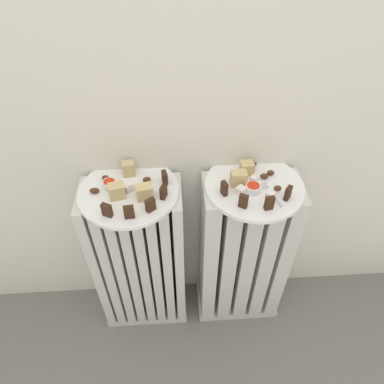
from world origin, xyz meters
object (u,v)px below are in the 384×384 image
radiator_left (141,260)px  plate_right (254,186)px  radiator_right (243,255)px  jam_bowl_right (253,188)px  plate_left (129,191)px  fork (270,193)px  jam_bowl_left (110,184)px

radiator_left → plate_right: 0.50m
radiator_right → jam_bowl_right: (-0.01, -0.03, 0.36)m
plate_left → radiator_right: bearing=0.0°
plate_right → jam_bowl_right: jam_bowl_right is taller
plate_right → jam_bowl_right: size_ratio=6.60×
plate_right → jam_bowl_right: 0.04m
radiator_left → plate_left: 0.34m
radiator_left → plate_left: plate_left is taller
radiator_right → plate_left: (-0.37, 0.00, 0.34)m
radiator_right → plate_left: size_ratio=2.26×
fork → jam_bowl_left: bearing=173.2°
radiator_right → plate_right: (0.00, 0.00, 0.34)m
plate_left → plate_right: same height
radiator_right → fork: size_ratio=6.36×
plate_right → fork: 0.06m
radiator_left → fork: fork is taller
jam_bowl_left → fork: size_ratio=0.38×
radiator_left → radiator_right: bearing=0.0°
radiator_right → fork: bearing=-47.3°
radiator_left → fork: bearing=-5.7°
radiator_right → radiator_left: bearing=180.0°
plate_right → radiator_left: bearing=180.0°
jam_bowl_right → plate_right: bearing=68.0°
radiator_left → plate_left: size_ratio=2.26×
radiator_left → radiator_right: (0.37, 0.00, -0.00)m
plate_left → jam_bowl_right: 0.36m
plate_left → fork: size_ratio=2.82×
radiator_left → plate_left: (0.00, 0.00, 0.34)m
fork → plate_right: bearing=132.7°
jam_bowl_right → fork: bearing=-13.2°
radiator_right → fork: fork is taller
radiator_left → plate_right: bearing=0.0°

